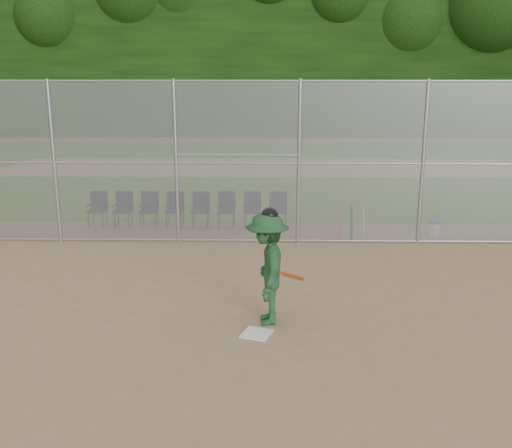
{
  "coord_description": "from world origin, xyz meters",
  "views": [
    {
      "loc": [
        0.21,
        -8.82,
        3.93
      ],
      "look_at": [
        0.0,
        2.5,
        1.1
      ],
      "focal_mm": 40.0,
      "sensor_mm": 36.0,
      "label": 1
    }
  ],
  "objects_px": {
    "water_cooler": "(435,229)",
    "chair_0": "(97,210)",
    "batter_at_plate": "(267,268)",
    "home_plate": "(257,334)"
  },
  "relations": [
    {
      "from": "water_cooler",
      "to": "chair_0",
      "type": "distance_m",
      "value": 9.15
    },
    {
      "from": "home_plate",
      "to": "batter_at_plate",
      "type": "xyz_separation_m",
      "value": [
        0.17,
        0.5,
        0.94
      ]
    },
    {
      "from": "water_cooler",
      "to": "chair_0",
      "type": "relative_size",
      "value": 0.4
    },
    {
      "from": "chair_0",
      "to": "water_cooler",
      "type": "bearing_deg",
      "value": -5.22
    },
    {
      "from": "batter_at_plate",
      "to": "home_plate",
      "type": "bearing_deg",
      "value": -108.32
    },
    {
      "from": "batter_at_plate",
      "to": "chair_0",
      "type": "xyz_separation_m",
      "value": [
        -4.72,
        6.43,
        -0.47
      ]
    },
    {
      "from": "home_plate",
      "to": "chair_0",
      "type": "xyz_separation_m",
      "value": [
        -4.55,
        6.93,
        0.47
      ]
    },
    {
      "from": "home_plate",
      "to": "chair_0",
      "type": "bearing_deg",
      "value": 123.28
    },
    {
      "from": "chair_0",
      "to": "batter_at_plate",
      "type": "bearing_deg",
      "value": -53.75
    },
    {
      "from": "home_plate",
      "to": "chair_0",
      "type": "relative_size",
      "value": 0.46
    }
  ]
}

